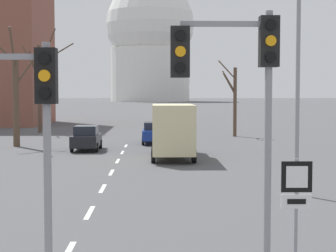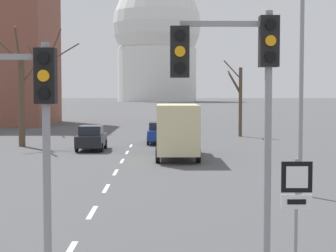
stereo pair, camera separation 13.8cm
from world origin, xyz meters
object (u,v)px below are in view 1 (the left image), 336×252
street_lamp_right (287,37)px  sedan_near_left (172,122)px  traffic_signal_centre_tall (14,108)px  sedan_mid_centre (86,138)px  route_sign_post (296,200)px  sedan_near_right (153,133)px  traffic_signal_near_right (239,79)px  delivery_truck (172,129)px

street_lamp_right → sedan_near_left: street_lamp_right is taller
traffic_signal_centre_tall → sedan_mid_centre: 27.48m
route_sign_post → sedan_near_right: bearing=95.2°
traffic_signal_near_right → route_sign_post: 2.60m
route_sign_post → sedan_mid_centre: (-7.26, 26.30, -0.91)m
route_sign_post → sedan_near_right: route_sign_post is taller
delivery_truck → street_lamp_right: bearing=-72.0°
route_sign_post → sedan_mid_centre: size_ratio=0.64×
sedan_mid_centre → sedan_near_right: bearing=48.4°
sedan_near_left → traffic_signal_centre_tall: bearing=-95.0°
traffic_signal_near_right → route_sign_post: size_ratio=2.11×
route_sign_post → sedan_mid_centre: bearing=105.4°
sedan_near_left → traffic_signal_near_right: bearing=-90.2°
traffic_signal_centre_tall → sedan_near_left: traffic_signal_centre_tall is taller
route_sign_post → street_lamp_right: 10.98m
traffic_signal_centre_tall → sedan_near_right: (2.33, 32.23, -2.71)m
traffic_signal_near_right → traffic_signal_centre_tall: (-4.02, -0.91, -0.53)m
sedan_mid_centre → delivery_truck: 7.18m
sedan_near_left → sedan_mid_centre: bearing=-107.2°
traffic_signal_near_right → route_sign_post: (1.15, 0.07, -2.33)m
street_lamp_right → traffic_signal_centre_tall: bearing=-123.7°
traffic_signal_near_right → sedan_near_right: (-1.69, 31.32, -3.23)m
sedan_mid_centre → traffic_signal_near_right: bearing=-77.0°
street_lamp_right → traffic_signal_near_right: bearing=-108.1°
traffic_signal_centre_tall → street_lamp_right: size_ratio=0.48×
traffic_signal_centre_tall → sedan_near_left: (4.20, 47.58, -2.75)m
traffic_signal_near_right → sedan_mid_centre: size_ratio=1.36×
sedan_near_right → delivery_truck: bearing=-83.2°
traffic_signal_centre_tall → sedan_mid_centre: size_ratio=1.19×
traffic_signal_near_right → sedan_near_right: traffic_signal_near_right is taller
street_lamp_right → sedan_mid_centre: 19.51m
sedan_near_right → sedan_mid_centre: sedan_mid_centre is taller
delivery_truck → sedan_near_left: bearing=88.3°
delivery_truck → sedan_near_right: bearing=96.8°
route_sign_post → street_lamp_right: size_ratio=0.26×
route_sign_post → traffic_signal_near_right: bearing=-176.8°
sedan_near_left → route_sign_post: bearing=-88.8°
traffic_signal_centre_tall → delivery_truck: 23.12m
traffic_signal_centre_tall → sedan_mid_centre: (-2.09, 27.27, -2.71)m
sedan_near_left → street_lamp_right: bearing=-85.2°
traffic_signal_near_right → sedan_near_left: (0.18, 46.67, -3.28)m
traffic_signal_centre_tall → delivery_truck: bearing=81.4°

